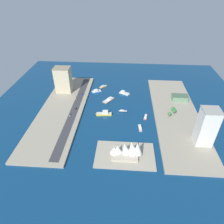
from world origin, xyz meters
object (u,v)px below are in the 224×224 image
ferry_yellow_fast (104,113)px  opera_landmark (127,150)px  ferry_white_commuter (124,93)px  patrol_launch_navy (123,111)px  catamaran_blue (96,91)px  terminal_long_green (180,98)px  hatchback_blue (82,94)px  barge_flat_brown (109,100)px  sedan_silver (70,115)px  yacht_sleek_gray (140,128)px  water_taxi_orange (103,87)px  hotel_broad_white (207,127)px  office_block_beige (63,80)px  taxi_yellow_cab (76,98)px  tugboat_red (146,117)px  suv_black (76,108)px  traffic_light_waterfront (74,119)px

ferry_yellow_fast → opera_landmark: size_ratio=0.66×
ferry_white_commuter → patrol_launch_navy: 61.57m
catamaran_blue → terminal_long_green: bearing=170.5°
hatchback_blue → catamaran_blue: bearing=-143.1°
barge_flat_brown → opera_landmark: size_ratio=0.63×
barge_flat_brown → sedan_silver: size_ratio=6.03×
yacht_sleek_gray → catamaran_blue: 132.13m
water_taxi_orange → yacht_sleek_gray: bearing=118.4°
yacht_sleek_gray → opera_landmark: size_ratio=0.42×
hotel_broad_white → office_block_beige: bearing=-29.9°
ferry_yellow_fast → taxi_yellow_cab: bearing=-37.4°
catamaran_blue → ferry_yellow_fast: bearing=107.1°
ferry_white_commuter → hotel_broad_white: 168.78m
tugboat_red → suv_black: (114.29, -11.95, 2.60)m
office_block_beige → sedan_silver: size_ratio=11.02×
hatchback_blue → sedan_silver: bearing=84.5°
patrol_launch_navy → yacht_sleek_gray: size_ratio=0.91×
taxi_yellow_cab → water_taxi_orange: bearing=-129.0°
terminal_long_green → ferry_white_commuter: bearing=-13.0°
suv_black → taxi_yellow_cab: 33.25m
office_block_beige → suv_black: (-34.96, 59.55, -22.63)m
barge_flat_brown → office_block_beige: 93.15m
barge_flat_brown → water_taxi_orange: water_taxi_orange is taller
water_taxi_orange → suv_black: suv_black is taller
yacht_sleek_gray → hatchback_blue: size_ratio=3.33×
ferry_white_commuter → hatchback_blue: 79.14m
hotel_broad_white → sedan_silver: 197.00m
terminal_long_green → traffic_light_waterfront: (171.46, 74.60, -0.77)m
patrol_launch_navy → tugboat_red: (-36.31, 12.69, -0.20)m
ferry_white_commuter → sedan_silver: size_ratio=4.85×
catamaran_blue → water_taxi_orange: size_ratio=1.38×
ferry_white_commuter → office_block_beige: (113.61, 2.76, 24.69)m
ferry_white_commuter → catamaran_blue: ferry_white_commuter is taller
ferry_yellow_fast → catamaran_blue: ferry_yellow_fast is taller
ferry_white_commuter → hotel_broad_white: size_ratio=0.40×
yacht_sleek_gray → terminal_long_green: terminal_long_green is taller
ferry_yellow_fast → patrol_launch_navy: bearing=-161.3°
patrol_launch_navy → tugboat_red: 38.46m
terminal_long_green → tugboat_red: bearing=39.6°
terminal_long_green → sedan_silver: size_ratio=6.50×
hatchback_blue → opera_landmark: opera_landmark is taller
patrol_launch_navy → terminal_long_green: (-98.73, -38.88, 6.61)m
patrol_launch_navy → water_taxi_orange: (41.98, -84.66, 0.05)m
tugboat_red → hotel_broad_white: hotel_broad_white is taller
water_taxi_orange → sedan_silver: (41.44, 105.23, 2.45)m
patrol_launch_navy → traffic_light_waterfront: (72.73, 35.72, 5.84)m
barge_flat_brown → traffic_light_waterfront: traffic_light_waterfront is taller
yacht_sleek_gray → tugboat_red: (-10.05, -28.69, -0.22)m
opera_landmark → yacht_sleek_gray: bearing=-109.2°
catamaran_blue → office_block_beige: bearing=5.3°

